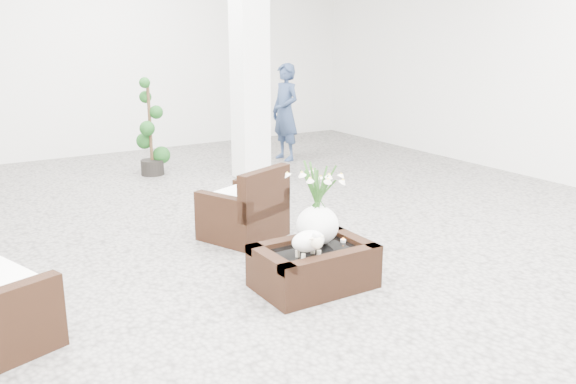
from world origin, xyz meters
TOP-DOWN VIEW (x-y plane):
  - ground at (0.00, 0.00)m, footprint 11.00×11.00m
  - column at (1.20, 2.80)m, footprint 0.40×0.40m
  - coffee_table at (-0.14, -0.71)m, footprint 0.90×0.60m
  - sheep_figurine at (-0.26, -0.81)m, footprint 0.28×0.23m
  - planter_narcissus at (-0.04, -0.61)m, footprint 0.44×0.44m
  - tealight at (0.16, -0.69)m, footprint 0.04×0.04m
  - armchair at (-0.06, 0.63)m, footprint 0.87×0.86m
  - topiary at (0.08, 3.64)m, footprint 0.35×0.35m
  - shopper at (2.21, 3.54)m, footprint 0.41×0.57m

SIDE VIEW (x-z plane):
  - ground at x=0.00m, z-range 0.00..0.00m
  - coffee_table at x=-0.14m, z-range 0.00..0.31m
  - tealight at x=0.16m, z-range 0.31..0.34m
  - armchair at x=-0.06m, z-range 0.00..0.72m
  - sheep_figurine at x=-0.26m, z-range 0.31..0.52m
  - topiary at x=0.08m, z-range 0.00..1.33m
  - planter_narcissus at x=-0.04m, z-range 0.31..1.11m
  - shopper at x=2.21m, z-range 0.00..1.48m
  - column at x=1.20m, z-range 0.00..3.50m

